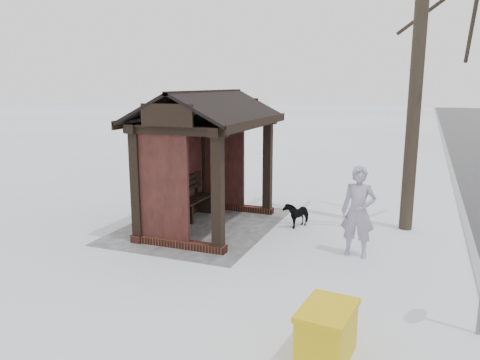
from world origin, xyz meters
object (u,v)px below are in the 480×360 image
object	(u,v)px
bus_shelter	(202,132)
grit_bin	(327,332)
dog	(297,214)
pedestrian	(358,212)

from	to	relation	value
bus_shelter	grit_bin	distance (m)	5.91
dog	grit_bin	world-z (taller)	grit_bin
grit_bin	bus_shelter	bearing A→B (deg)	-132.77
pedestrian	grit_bin	xyz separation A→B (m)	(3.59, 0.14, -0.54)
bus_shelter	pedestrian	size ratio (longest dim) A/B	2.07
dog	bus_shelter	bearing A→B (deg)	-137.05
pedestrian	bus_shelter	bearing A→B (deg)	172.49
bus_shelter	pedestrian	bearing A→B (deg)	79.77
bus_shelter	pedestrian	world-z (taller)	bus_shelter
dog	grit_bin	size ratio (longest dim) A/B	0.76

